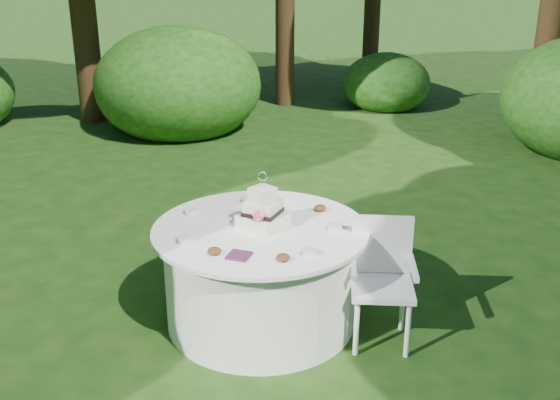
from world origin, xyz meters
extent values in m
plane|color=#12340E|center=(0.00, 0.00, 0.00)|extent=(80.00, 80.00, 0.00)
cube|color=#4E2140|center=(0.03, -0.50, 0.78)|extent=(0.14, 0.14, 0.02)
ellipsoid|color=white|center=(-0.27, -0.36, 0.78)|extent=(0.48, 0.07, 0.01)
cylinder|color=white|center=(0.00, 0.00, 0.37)|extent=(1.40, 1.40, 0.74)
cylinder|color=white|center=(0.00, 0.00, 0.76)|extent=(1.56, 1.56, 0.03)
cube|color=white|center=(0.01, 0.02, 0.82)|extent=(0.37, 0.37, 0.10)
cube|color=white|center=(0.01, 0.02, 0.92)|extent=(0.25, 0.25, 0.10)
cube|color=white|center=(0.01, 0.02, 1.02)|extent=(0.20, 0.20, 0.10)
cube|color=black|center=(0.01, 0.02, 0.89)|extent=(0.26, 0.26, 0.03)
sphere|color=#CF3C6C|center=(0.03, -0.11, 0.91)|extent=(0.08, 0.08, 0.08)
cylinder|color=white|center=(0.01, 0.02, 1.09)|extent=(0.01, 0.01, 0.05)
torus|color=white|center=(0.01, 0.02, 1.16)|extent=(0.07, 0.02, 0.07)
cube|color=silver|center=(0.90, 0.00, 0.44)|extent=(0.52, 0.52, 0.04)
cube|color=silver|center=(0.85, 0.19, 0.68)|extent=(0.43, 0.15, 0.43)
cylinder|color=white|center=(0.77, -0.21, 0.21)|extent=(0.04, 0.04, 0.42)
cylinder|color=white|center=(1.11, -0.12, 0.21)|extent=(0.04, 0.04, 0.42)
cylinder|color=white|center=(0.69, 0.13, 0.21)|extent=(0.04, 0.04, 0.42)
cylinder|color=silver|center=(1.02, 0.22, 0.21)|extent=(0.04, 0.04, 0.42)
cube|color=silver|center=(0.70, -0.05, 0.60)|extent=(0.13, 0.39, 0.04)
cube|color=white|center=(1.10, 0.05, 0.60)|extent=(0.13, 0.39, 0.04)
cylinder|color=silver|center=(-0.27, 0.44, 0.79)|extent=(0.10, 0.10, 0.04)
cylinder|color=silver|center=(-0.40, -0.41, 0.79)|extent=(0.10, 0.10, 0.04)
cylinder|color=silver|center=(0.52, 0.13, 0.79)|extent=(0.10, 0.10, 0.04)
cylinder|color=silver|center=(-0.58, 0.08, 0.79)|extent=(0.10, 0.10, 0.04)
cylinder|color=silver|center=(0.47, -0.32, 0.79)|extent=(0.10, 0.10, 0.04)
ellipsoid|color=#562D16|center=(-0.13, -0.51, 0.79)|extent=(0.09, 0.09, 0.05)
ellipsoid|color=#562D16|center=(0.32, 0.45, 0.79)|extent=(0.09, 0.09, 0.05)
ellipsoid|color=#562D16|center=(0.33, -0.46, 0.79)|extent=(0.09, 0.09, 0.05)
camera|label=1|loc=(1.51, -4.05, 2.64)|focal=42.00mm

